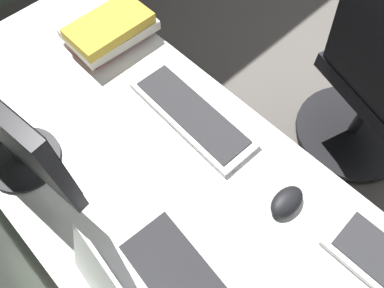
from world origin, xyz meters
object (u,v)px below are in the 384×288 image
(keyboard_main, at_px, (192,113))
(book_stack_near, at_px, (109,29))
(drawer_pedestal, at_px, (126,190))
(office_chair, at_px, (375,84))
(laptop_left, at_px, (152,282))
(mouse_main, at_px, (287,202))

(keyboard_main, bearing_deg, book_stack_near, -2.59)
(drawer_pedestal, xyz_separation_m, book_stack_near, (0.29, -0.25, 0.43))
(keyboard_main, xyz_separation_m, book_stack_near, (0.41, -0.02, 0.04))
(book_stack_near, distance_m, office_chair, 1.07)
(laptop_left, relative_size, mouse_main, 3.16)
(book_stack_near, bearing_deg, laptop_left, 149.28)
(drawer_pedestal, xyz_separation_m, office_chair, (-0.39, -1.00, 0.11))
(drawer_pedestal, distance_m, mouse_main, 0.66)
(office_chair, bearing_deg, drawer_pedestal, 68.63)
(drawer_pedestal, relative_size, mouse_main, 6.68)
(drawer_pedestal, relative_size, office_chair, 0.72)
(drawer_pedestal, bearing_deg, book_stack_near, -40.35)
(book_stack_near, xyz_separation_m, office_chair, (-0.69, -0.75, -0.32))
(keyboard_main, distance_m, book_stack_near, 0.41)
(drawer_pedestal, height_order, laptop_left, laptop_left)
(keyboard_main, relative_size, mouse_main, 4.08)
(book_stack_near, height_order, office_chair, office_chair)
(drawer_pedestal, relative_size, keyboard_main, 1.64)
(drawer_pedestal, height_order, office_chair, office_chair)
(book_stack_near, bearing_deg, keyboard_main, 177.41)
(mouse_main, bearing_deg, laptop_left, 77.34)
(drawer_pedestal, xyz_separation_m, mouse_main, (-0.48, -0.21, 0.40))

